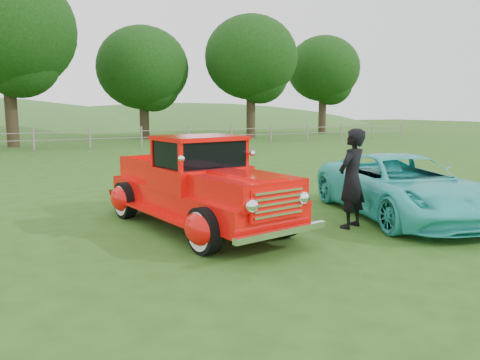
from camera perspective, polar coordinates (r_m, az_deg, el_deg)
name	(u,v)px	position (r m, az deg, el deg)	size (l,w,h in m)	color
ground	(297,252)	(7.65, 6.92, -8.75)	(140.00, 140.00, 0.00)	#284913
distant_hills	(15,163)	(65.94, -25.78, 1.90)	(116.00, 60.00, 18.00)	#376324
fence_line	(90,138)	(28.45, -17.81, 4.91)	(48.00, 0.12, 1.20)	gray
tree_near_west	(5,30)	(31.45, -26.70, 16.06)	(8.00, 8.00, 10.42)	black
tree_near_east	(143,68)	(36.37, -11.77, 13.21)	(6.80, 6.80, 8.33)	black
tree_mid_east	(251,58)	(37.42, 1.35, 14.68)	(7.20, 7.20, 9.44)	black
tree_far_east	(323,69)	(44.63, 10.14, 13.17)	(6.60, 6.60, 8.86)	black
red_pickup	(198,187)	(9.03, -5.10, -0.82)	(2.90, 5.22, 1.78)	black
teal_sedan	(402,186)	(10.48, 19.10, -0.71)	(2.19, 4.74, 1.32)	#32CBC7
man	(352,179)	(9.20, 13.46, 0.17)	(0.70, 0.46, 1.92)	black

